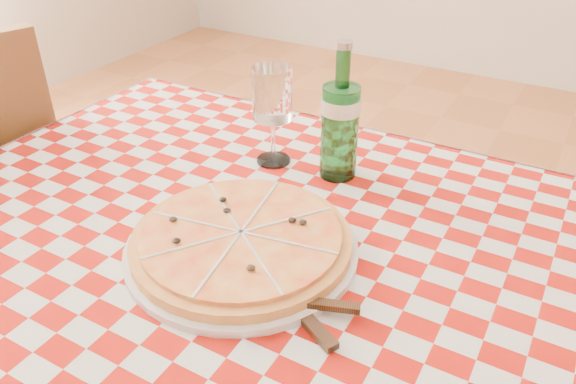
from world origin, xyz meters
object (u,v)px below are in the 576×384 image
Objects in this scene: dining_table at (280,296)px; water_bottle at (341,112)px; wine_glass at (273,116)px; pizza_plate at (241,239)px.

water_bottle is at bearing 94.36° from dining_table.
water_bottle is at bearing 6.85° from wine_glass.
dining_table is 0.33m from wine_glass.
dining_table is 6.45× the size of wine_glass.
dining_table is 4.84× the size of water_bottle.
pizza_plate is 0.30m from water_bottle.
pizza_plate reaches higher than dining_table.
water_bottle is (-0.02, 0.24, 0.22)m from dining_table.
water_bottle is 0.13m from wine_glass.
dining_table is 0.33m from water_bottle.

